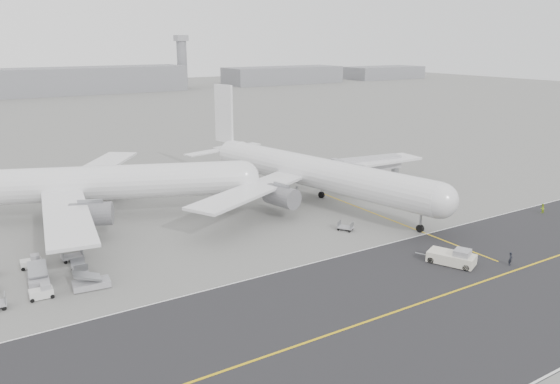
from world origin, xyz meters
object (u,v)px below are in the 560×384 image
ground_crew_b (542,208)px  airliner_b (311,172)px  control_tower (182,61)px  pushback_tug (453,257)px  ground_crew_a (511,259)px  jet_bridge (368,165)px  airliner_a (83,184)px

ground_crew_b → airliner_b: bearing=-37.9°
control_tower → ground_crew_b: size_ratio=18.82×
pushback_tug → airliner_b: bearing=64.3°
pushback_tug → ground_crew_a: bearing=-59.6°
control_tower → airliner_b: control_tower is taller
airliner_b → jet_bridge: bearing=-0.0°
pushback_tug → ground_crew_b: bearing=-11.6°
control_tower → airliner_b: (-75.22, -243.83, -10.56)m
pushback_tug → ground_crew_a: size_ratio=4.30×
ground_crew_b → pushback_tug: bearing=16.7°
jet_bridge → ground_crew_a: bearing=-97.4°
airliner_a → ground_crew_a: (42.48, -50.11, -4.91)m
jet_bridge → control_tower: bearing=84.0°
pushback_tug → jet_bridge: 41.06m
airliner_a → control_tower: bearing=-3.8°
ground_crew_a → ground_crew_b: bearing=6.5°
airliner_b → pushback_tug: bearing=-103.5°
airliner_b → ground_crew_b: 40.06m
ground_crew_b → jet_bridge: bearing=-62.8°
jet_bridge → ground_crew_a: 42.99m
pushback_tug → ground_crew_b: (30.36, 7.00, -0.10)m
control_tower → ground_crew_a: bearing=-103.9°
airliner_a → jet_bridge: airliner_a is taller
airliner_b → pushback_tug: (-0.64, -33.41, -4.76)m
jet_bridge → pushback_tug: bearing=-107.3°
airliner_b → ground_crew_b: airliner_b is taller
airliner_b → ground_crew_b: (29.72, -26.41, -4.86)m
airliner_a → jet_bridge: 54.40m
airliner_a → pushback_tug: (36.35, -45.81, -4.89)m
airliner_b → ground_crew_a: 38.40m
pushback_tug → jet_bridge: bearing=40.4°
pushback_tug → ground_crew_b: pushback_tug is taller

